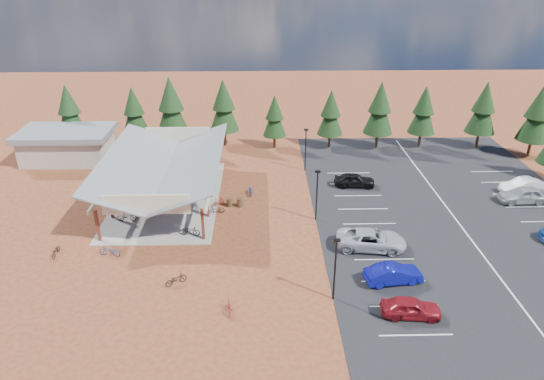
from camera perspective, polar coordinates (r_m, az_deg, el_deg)
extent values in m
plane|color=maroon|center=(44.86, -0.95, -4.83)|extent=(140.00, 140.00, 0.00)
cube|color=black|center=(51.02, 20.29, -2.53)|extent=(27.00, 44.00, 0.04)
cube|color=gray|center=(51.92, -12.14, -0.89)|extent=(10.60, 18.60, 0.10)
cube|color=#572419|center=(45.19, -19.84, -3.93)|extent=(0.25, 0.25, 3.00)
cube|color=#572419|center=(48.71, -18.45, -1.51)|extent=(0.25, 0.25, 3.00)
cube|color=#572419|center=(52.33, -17.25, 0.59)|extent=(0.25, 0.25, 3.00)
cube|color=#572419|center=(56.03, -16.20, 2.41)|extent=(0.25, 0.25, 3.00)
cube|color=#572419|center=(59.80, -15.29, 4.00)|extent=(0.25, 0.25, 3.00)
cube|color=#572419|center=(43.15, -8.15, -3.98)|extent=(0.25, 0.25, 3.00)
cube|color=#572419|center=(46.83, -7.62, -1.44)|extent=(0.25, 0.25, 3.00)
cube|color=#572419|center=(50.59, -7.18, 0.72)|extent=(0.25, 0.25, 3.00)
cube|color=#572419|center=(54.41, -6.79, 2.59)|extent=(0.25, 0.25, 3.00)
cube|color=#572419|center=(58.28, -6.45, 4.20)|extent=(0.25, 0.25, 3.00)
cube|color=beige|center=(51.86, -17.88, 2.08)|extent=(0.22, 18.00, 0.35)
cube|color=beige|center=(49.94, -6.81, 2.29)|extent=(0.22, 18.00, 0.35)
cube|color=slate|center=(50.96, -15.75, 3.06)|extent=(5.85, 19.40, 2.13)
cube|color=slate|center=(49.84, -9.27, 3.20)|extent=(5.85, 19.40, 2.13)
cube|color=beige|center=(42.36, -14.62, -1.67)|extent=(7.50, 0.15, 1.80)
cube|color=beige|center=(58.64, -11.03, 6.42)|extent=(7.50, 0.15, 1.80)
cube|color=#ADA593|center=(64.98, -22.89, 4.58)|extent=(10.00, 6.00, 3.20)
cube|color=slate|center=(64.37, -23.18, 6.20)|extent=(11.00, 7.00, 0.70)
cylinder|color=black|center=(35.48, 7.40, -9.40)|extent=(0.14, 0.14, 5.00)
cube|color=black|center=(34.09, 7.64, -5.88)|extent=(0.50, 0.25, 0.18)
cylinder|color=black|center=(45.73, 5.28, -0.75)|extent=(0.14, 0.14, 5.00)
cube|color=black|center=(44.65, 5.41, 2.18)|extent=(0.50, 0.25, 0.18)
cylinder|color=black|center=(56.66, 3.96, 4.65)|extent=(0.14, 0.14, 5.00)
cube|color=black|center=(55.80, 4.04, 7.09)|extent=(0.50, 0.25, 0.18)
cylinder|color=#49341A|center=(49.14, -5.03, -1.45)|extent=(0.60, 0.60, 0.90)
cylinder|color=#49341A|center=(48.99, -3.82, -1.49)|extent=(0.60, 0.60, 0.90)
cylinder|color=#382314|center=(69.26, -22.21, 5.43)|extent=(0.36, 0.36, 2.06)
cone|color=black|center=(68.25, -22.70, 8.18)|extent=(3.62, 3.62, 4.94)
cone|color=black|center=(67.73, -22.99, 9.83)|extent=(2.80, 2.80, 3.71)
cylinder|color=#382314|center=(67.03, -15.54, 5.74)|extent=(0.36, 0.36, 1.96)
cone|color=black|center=(66.03, -15.88, 8.45)|extent=(3.44, 3.44, 4.69)
cone|color=black|center=(65.51, -16.08, 10.08)|extent=(2.66, 2.66, 3.52)
cylinder|color=#382314|center=(64.73, -11.43, 5.66)|extent=(0.36, 0.36, 2.35)
cone|color=black|center=(63.51, -11.74, 9.04)|extent=(4.13, 4.13, 5.63)
cone|color=black|center=(62.90, -11.93, 11.09)|extent=(3.19, 3.19, 4.23)
cylinder|color=#382314|center=(65.35, -5.54, 6.17)|extent=(0.36, 0.36, 2.18)
cone|color=black|center=(64.21, -5.68, 9.28)|extent=(3.83, 3.83, 5.22)
cone|color=black|center=(63.64, -5.77, 11.16)|extent=(2.96, 2.96, 3.92)
cylinder|color=#382314|center=(64.29, 0.29, 5.75)|extent=(0.36, 0.36, 1.73)
cone|color=black|center=(63.35, 0.30, 8.25)|extent=(3.04, 3.04, 4.15)
cone|color=black|center=(62.85, 0.30, 9.75)|extent=(2.35, 2.35, 3.11)
cylinder|color=#382314|center=(64.72, 6.74, 5.78)|extent=(0.36, 0.36, 1.90)
cone|color=black|center=(63.70, 6.89, 8.52)|extent=(3.34, 3.34, 4.56)
cone|color=black|center=(63.17, 6.98, 10.16)|extent=(2.58, 2.58, 3.42)
cylinder|color=#382314|center=(65.50, 12.20, 5.74)|extent=(0.36, 0.36, 2.16)
cone|color=black|center=(64.38, 12.51, 8.82)|extent=(3.81, 3.81, 5.20)
cone|color=black|center=(63.81, 12.69, 10.68)|extent=(2.94, 2.94, 3.90)
cylinder|color=#382314|center=(67.46, 16.96, 5.71)|extent=(0.36, 0.36, 2.01)
cone|color=black|center=(66.43, 17.34, 8.47)|extent=(3.54, 3.54, 4.83)
cone|color=black|center=(65.91, 17.57, 10.14)|extent=(2.74, 2.74, 3.62)
cylinder|color=#382314|center=(69.72, 23.00, 5.46)|extent=(0.36, 0.36, 2.15)
cone|color=black|center=(68.67, 23.52, 8.32)|extent=(3.79, 3.79, 5.16)
cone|color=black|center=(68.14, 23.84, 10.03)|extent=(2.93, 2.93, 3.87)
cylinder|color=#382314|center=(69.23, 28.01, 4.36)|extent=(0.36, 0.36, 2.23)
cone|color=black|center=(68.14, 28.67, 7.32)|extent=(3.93, 3.93, 5.36)
cone|color=black|center=(67.59, 29.07, 9.11)|extent=(3.04, 3.04, 4.02)
imported|color=black|center=(48.07, -16.71, -3.00)|extent=(1.85, 0.76, 0.95)
imported|color=#A1A3A9|center=(51.10, -14.67, -0.87)|extent=(1.89, 0.71, 1.11)
imported|color=navy|center=(52.64, -14.44, -0.12)|extent=(1.96, 1.15, 0.97)
imported|color=maroon|center=(56.51, -14.76, 1.66)|extent=(1.62, 0.56, 0.96)
imported|color=black|center=(44.34, -9.66, -4.73)|extent=(1.95, 0.90, 0.99)
imported|color=#95979D|center=(48.41, -9.25, -1.98)|extent=(1.62, 0.74, 0.94)
imported|color=navy|center=(54.01, -7.83, 1.07)|extent=(1.61, 0.81, 0.81)
imported|color=maroon|center=(58.06, -9.01, 2.88)|extent=(1.69, 0.76, 0.98)
imported|color=black|center=(44.98, -24.07, -6.56)|extent=(0.66, 1.73, 0.90)
imported|color=navy|center=(43.28, -18.58, -6.81)|extent=(1.96, 1.01, 0.98)
imported|color=maroon|center=(35.31, -5.05, -13.55)|extent=(0.64, 1.66, 0.97)
imported|color=black|center=(38.53, -11.24, -10.25)|extent=(1.82, 1.51, 0.93)
imported|color=#133D98|center=(51.43, -2.54, -0.02)|extent=(0.85, 1.93, 0.98)
imported|color=maroon|center=(49.26, -6.37, -1.39)|extent=(1.49, 1.46, 0.98)
imported|color=black|center=(47.92, -6.54, -2.32)|extent=(1.65, 0.91, 0.82)
imported|color=maroon|center=(36.06, 16.01, -13.15)|extent=(4.28, 2.06, 1.41)
imported|color=#0C1189|center=(38.97, 14.10, -9.56)|extent=(4.66, 2.18, 1.48)
imported|color=#B4B7BC|center=(42.73, 11.59, -5.74)|extent=(6.24, 3.43, 1.66)
imported|color=black|center=(53.81, 9.68, 1.18)|extent=(4.52, 2.11, 1.50)
imported|color=#9C9FA4|center=(55.79, 27.44, -0.50)|extent=(4.96, 2.12, 1.67)
imported|color=silver|center=(58.15, 27.35, 0.46)|extent=(4.90, 2.51, 1.54)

